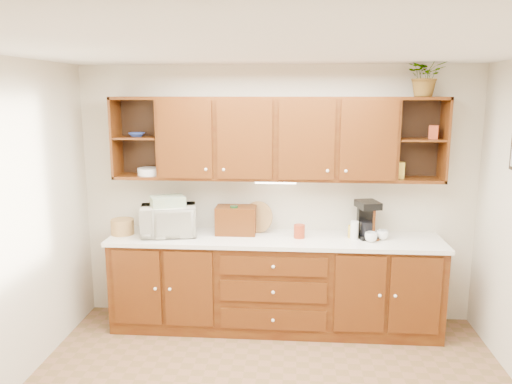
% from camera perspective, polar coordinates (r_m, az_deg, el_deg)
% --- Properties ---
extents(ceiling, '(4.00, 4.00, 0.00)m').
position_cam_1_polar(ceiling, '(3.27, 1.34, 16.13)').
color(ceiling, white).
rests_on(ceiling, back_wall).
extents(back_wall, '(4.00, 0.00, 4.00)m').
position_cam_1_polar(back_wall, '(5.11, 2.33, -0.33)').
color(back_wall, beige).
rests_on(back_wall, floor).
extents(base_cabinets, '(3.20, 0.60, 0.90)m').
position_cam_1_polar(base_cabinets, '(5.06, 2.13, -10.49)').
color(base_cabinets, '#3C1506').
rests_on(base_cabinets, floor).
extents(countertop, '(3.24, 0.64, 0.04)m').
position_cam_1_polar(countertop, '(4.90, 2.16, -5.42)').
color(countertop, white).
rests_on(countertop, base_cabinets).
extents(upper_cabinets, '(3.20, 0.33, 0.80)m').
position_cam_1_polar(upper_cabinets, '(4.86, 2.43, 6.15)').
color(upper_cabinets, '#3C1506').
rests_on(upper_cabinets, back_wall).
extents(undercabinet_light, '(0.40, 0.05, 0.02)m').
position_cam_1_polar(undercabinet_light, '(4.86, 2.25, 1.13)').
color(undercabinet_light, white).
rests_on(undercabinet_light, upper_cabinets).
extents(wicker_basket, '(0.28, 0.28, 0.15)m').
position_cam_1_polar(wicker_basket, '(5.15, -15.01, -3.85)').
color(wicker_basket, '#A97A46').
rests_on(wicker_basket, countertop).
extents(microwave, '(0.60, 0.47, 0.30)m').
position_cam_1_polar(microwave, '(5.00, -9.98, -3.24)').
color(microwave, beige).
rests_on(microwave, countertop).
extents(towel_stack, '(0.39, 0.34, 0.10)m').
position_cam_1_polar(towel_stack, '(4.96, -10.06, -1.05)').
color(towel_stack, '#C6BE5D').
rests_on(towel_stack, microwave).
extents(wine_bottle, '(0.08, 0.08, 0.30)m').
position_cam_1_polar(wine_bottle, '(4.93, -2.52, -3.27)').
color(wine_bottle, black).
rests_on(wine_bottle, countertop).
extents(woven_tray, '(0.32, 0.20, 0.31)m').
position_cam_1_polar(woven_tray, '(5.07, 0.23, -4.48)').
color(woven_tray, '#A97A46').
rests_on(woven_tray, countertop).
extents(bread_box, '(0.40, 0.25, 0.28)m').
position_cam_1_polar(bread_box, '(4.98, -2.29, -3.23)').
color(bread_box, '#3C1506').
rests_on(bread_box, countertop).
extents(mug_tree, '(0.26, 0.27, 0.31)m').
position_cam_1_polar(mug_tree, '(4.93, 13.29, -4.76)').
color(mug_tree, '#3C1506').
rests_on(mug_tree, countertop).
extents(canister_red, '(0.12, 0.12, 0.13)m').
position_cam_1_polar(canister_red, '(4.87, 4.97, -4.50)').
color(canister_red, '#9B3216').
rests_on(canister_red, countertop).
extents(canister_white, '(0.09, 0.09, 0.18)m').
position_cam_1_polar(canister_white, '(4.89, 11.17, -4.31)').
color(canister_white, white).
rests_on(canister_white, countertop).
extents(canister_yellow, '(0.09, 0.09, 0.12)m').
position_cam_1_polar(canister_yellow, '(4.95, 10.98, -4.47)').
color(canister_yellow, gold).
rests_on(canister_yellow, countertop).
extents(coffee_maker, '(0.25, 0.29, 0.36)m').
position_cam_1_polar(coffee_maker, '(4.98, 12.57, -3.09)').
color(coffee_maker, black).
rests_on(coffee_maker, countertop).
extents(bowl_stack, '(0.19, 0.19, 0.04)m').
position_cam_1_polar(bowl_stack, '(5.09, -13.47, 6.39)').
color(bowl_stack, navy).
rests_on(bowl_stack, upper_cabinets).
extents(plate_stack, '(0.30, 0.30, 0.07)m').
position_cam_1_polar(plate_stack, '(5.09, -12.09, 2.30)').
color(plate_stack, white).
rests_on(plate_stack, upper_cabinets).
extents(pantry_box_yellow, '(0.09, 0.07, 0.16)m').
position_cam_1_polar(pantry_box_yellow, '(4.96, 16.05, 2.40)').
color(pantry_box_yellow, gold).
rests_on(pantry_box_yellow, upper_cabinets).
extents(pantry_box_red, '(0.11, 0.10, 0.13)m').
position_cam_1_polar(pantry_box_red, '(4.99, 19.66, 6.46)').
color(pantry_box_red, '#9B3216').
rests_on(pantry_box_red, upper_cabinets).
extents(potted_plant, '(0.36, 0.31, 0.39)m').
position_cam_1_polar(potted_plant, '(4.93, 18.86, 12.52)').
color(potted_plant, '#999999').
rests_on(potted_plant, upper_cabinets).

